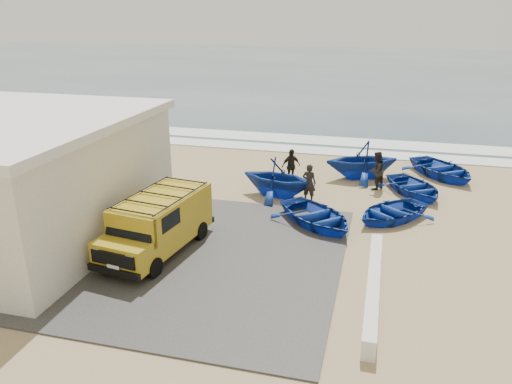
# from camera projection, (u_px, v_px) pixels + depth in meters

# --- Properties ---
(ground) EXTENTS (160.00, 160.00, 0.00)m
(ground) POSITION_uv_depth(u_px,v_px,m) (235.00, 233.00, 18.14)
(ground) COLOR tan
(slab) EXTENTS (12.00, 10.00, 0.05)m
(slab) POSITION_uv_depth(u_px,v_px,m) (161.00, 251.00, 16.78)
(slab) COLOR #423F3C
(slab) RESTS_ON ground
(ocean) EXTENTS (180.00, 88.00, 0.01)m
(ocean) POSITION_uv_depth(u_px,v_px,m) (352.00, 69.00, 69.05)
(ocean) COLOR #385166
(ocean) RESTS_ON ground
(surf_line) EXTENTS (180.00, 1.60, 0.06)m
(surf_line) POSITION_uv_depth(u_px,v_px,m) (295.00, 149.00, 29.04)
(surf_line) COLOR white
(surf_line) RESTS_ON ground
(surf_wash) EXTENTS (180.00, 2.20, 0.04)m
(surf_wash) POSITION_uv_depth(u_px,v_px,m) (302.00, 139.00, 31.32)
(surf_wash) COLOR white
(surf_wash) RESTS_ON ground
(building) EXTENTS (8.40, 9.40, 4.30)m
(building) POSITION_uv_depth(u_px,v_px,m) (12.00, 178.00, 17.35)
(building) COLOR silver
(building) RESTS_ON ground
(parapet) EXTENTS (0.35, 6.00, 0.55)m
(parapet) POSITION_uv_depth(u_px,v_px,m) (373.00, 286.00, 14.14)
(parapet) COLOR silver
(parapet) RESTS_ON ground
(van) EXTENTS (2.44, 4.82, 1.98)m
(van) POSITION_uv_depth(u_px,v_px,m) (159.00, 222.00, 16.48)
(van) COLOR #B8991B
(van) RESTS_ON ground
(boat_near_left) EXTENTS (4.42, 4.45, 0.76)m
(boat_near_left) POSITION_uv_depth(u_px,v_px,m) (316.00, 216.00, 18.70)
(boat_near_left) COLOR #1439A0
(boat_near_left) RESTS_ON ground
(boat_near_right) EXTENTS (3.98, 4.08, 0.69)m
(boat_near_right) POSITION_uv_depth(u_px,v_px,m) (391.00, 211.00, 19.21)
(boat_near_right) COLOR #1439A0
(boat_near_right) RESTS_ON ground
(boat_mid_left) EXTENTS (3.80, 3.46, 1.72)m
(boat_mid_left) POSITION_uv_depth(u_px,v_px,m) (278.00, 177.00, 21.49)
(boat_mid_left) COLOR #1439A0
(boat_mid_left) RESTS_ON ground
(boat_mid_right) EXTENTS (3.77, 4.11, 0.70)m
(boat_mid_right) POSITION_uv_depth(u_px,v_px,m) (414.00, 187.00, 21.85)
(boat_mid_right) COLOR #1439A0
(boat_mid_right) RESTS_ON ground
(boat_far_left) EXTENTS (4.35, 4.09, 1.83)m
(boat_far_left) POSITION_uv_depth(u_px,v_px,m) (362.00, 160.00, 23.83)
(boat_far_left) COLOR #1439A0
(boat_far_left) RESTS_ON ground
(boat_far_right) EXTENTS (4.51, 4.82, 0.81)m
(boat_far_right) POSITION_uv_depth(u_px,v_px,m) (442.00, 169.00, 24.15)
(boat_far_right) COLOR #1439A0
(boat_far_right) RESTS_ON ground
(fisherman_front) EXTENTS (0.66, 0.49, 1.65)m
(fisherman_front) POSITION_uv_depth(u_px,v_px,m) (309.00, 183.00, 20.91)
(fisherman_front) COLOR black
(fisherman_front) RESTS_ON ground
(fisherman_middle) EXTENTS (1.02, 1.07, 1.74)m
(fisherman_middle) POSITION_uv_depth(u_px,v_px,m) (376.00, 171.00, 22.38)
(fisherman_middle) COLOR black
(fisherman_middle) RESTS_ON ground
(fisherman_back) EXTENTS (0.99, 0.92, 1.64)m
(fisherman_back) POSITION_uv_depth(u_px,v_px,m) (291.00, 166.00, 23.19)
(fisherman_back) COLOR black
(fisherman_back) RESTS_ON ground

